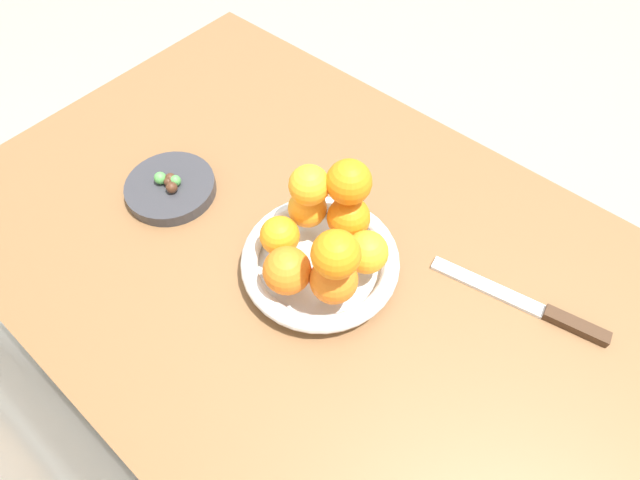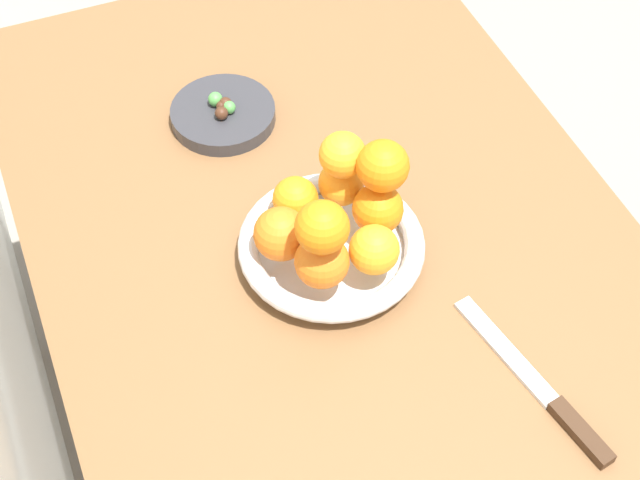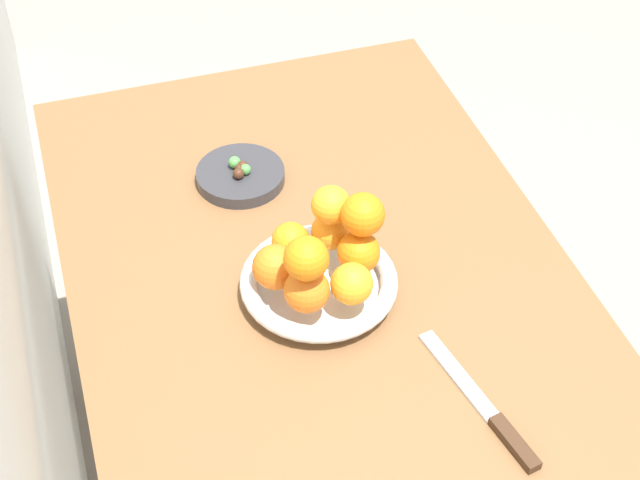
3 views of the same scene
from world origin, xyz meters
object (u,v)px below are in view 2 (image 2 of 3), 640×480
object	(u,v)px
orange_8	(322,227)
knife	(544,392)
orange_4	(374,250)
orange_6	(383,166)
candy_ball_2	(225,104)
candy_ball_3	(222,113)
orange_5	(378,209)
candy_ball_0	(222,106)
candy_ball_1	(229,107)
orange_1	(295,199)
orange_2	(281,234)
candy_dish	(223,114)
orange_7	(343,155)
fruit_bowl	(331,247)
dining_table	(323,257)
orange_0	(341,183)
candy_ball_4	(215,99)
orange_3	(322,261)
candy_ball_5	(226,108)

from	to	relation	value
orange_8	knife	xyz separation A→B (m)	(-0.22, -0.18, -0.13)
orange_4	orange_6	xyz separation A→B (m)	(0.07, -0.04, 0.07)
candy_ball_2	candy_ball_3	size ratio (longest dim) A/B	0.98
orange_5	candy_ball_0	size ratio (longest dim) A/B	4.08
candy_ball_1	candy_ball_3	world-z (taller)	same
orange_1	orange_2	world-z (taller)	orange_2
candy_dish	orange_2	world-z (taller)	orange_2
orange_7	orange_8	bearing A→B (deg)	146.54
candy_dish	orange_7	distance (m)	0.28
fruit_bowl	candy_ball_1	size ratio (longest dim) A/B	12.75
dining_table	candy_ball_2	size ratio (longest dim) A/B	58.87
orange_6	candy_ball_1	xyz separation A→B (m)	(0.27, 0.11, -0.11)
orange_0	candy_ball_2	world-z (taller)	orange_0
orange_8	candy_ball_4	size ratio (longest dim) A/B	3.05
orange_8	candy_ball_1	world-z (taller)	orange_8
fruit_bowl	orange_3	world-z (taller)	orange_3
knife	fruit_bowl	bearing A→B (deg)	28.47
candy_ball_0	candy_ball_5	xyz separation A→B (m)	(-0.01, -0.00, 0.00)
orange_7	candy_ball_1	distance (m)	0.26
orange_6	candy_ball_2	xyz separation A→B (m)	(0.28, 0.11, -0.11)
candy_ball_1	knife	size ratio (longest dim) A/B	0.07
orange_6	candy_ball_0	size ratio (longest dim) A/B	4.10
orange_2	orange_5	xyz separation A→B (m)	(-0.01, -0.13, -0.00)
orange_1	candy_ball_0	world-z (taller)	orange_1
candy_ball_0	candy_ball_3	xyz separation A→B (m)	(-0.02, 0.01, 0.00)
orange_4	orange_3	bearing A→B (deg)	85.33
orange_8	knife	world-z (taller)	orange_8
dining_table	orange_3	size ratio (longest dim) A/B	16.64
dining_table	orange_7	bearing A→B (deg)	-139.97
fruit_bowl	orange_1	distance (m)	0.08
candy_dish	candy_ball_1	distance (m)	0.02
orange_2	orange_7	bearing A→B (deg)	-65.15
fruit_bowl	candy_ball_2	world-z (taller)	same
candy_ball_4	orange_6	bearing A→B (deg)	-157.74
dining_table	orange_4	size ratio (longest dim) A/B	17.80
orange_8	candy_ball_2	xyz separation A→B (m)	(0.35, 0.01, -0.11)
orange_3	orange_6	xyz separation A→B (m)	(0.06, -0.10, 0.06)
orange_1	candy_ball_2	world-z (taller)	orange_1
dining_table	orange_1	xyz separation A→B (m)	(-0.02, 0.04, 0.16)
orange_2	orange_3	distance (m)	0.06
orange_1	orange_3	world-z (taller)	orange_3
candy_ball_1	candy_ball_5	world-z (taller)	candy_ball_1
fruit_bowl	candy_ball_0	world-z (taller)	fruit_bowl
orange_2	orange_7	distance (m)	0.12
orange_5	candy_ball_5	xyz separation A→B (m)	(0.29, 0.10, -0.04)
fruit_bowl	orange_6	size ratio (longest dim) A/B	3.65
orange_2	candy_ball_2	bearing A→B (deg)	-4.44
orange_2	orange_8	size ratio (longest dim) A/B	1.06
dining_table	orange_7	world-z (taller)	orange_7
candy_ball_1	knife	world-z (taller)	candy_ball_1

